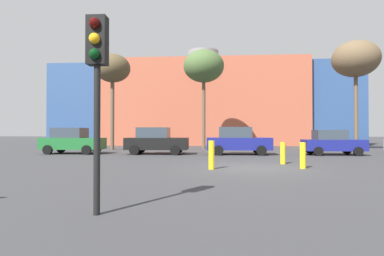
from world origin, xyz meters
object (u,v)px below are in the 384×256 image
(bare_tree_0, at_px, (204,67))
(parked_car_0, at_px, (72,141))
(bollard_yellow_0, at_px, (283,153))
(parked_car_3, at_px, (332,143))
(traffic_light_near_left, at_px, (97,68))
(bollard_yellow_2, at_px, (303,155))
(parked_car_2, at_px, (238,141))
(parked_car_1, at_px, (156,141))
(bollard_yellow_1, at_px, (211,155))
(bare_tree_1, at_px, (112,69))
(bare_tree_2, at_px, (356,60))

(bare_tree_0, bearing_deg, parked_car_0, -141.08)
(bare_tree_0, distance_m, bollard_yellow_0, 15.88)
(parked_car_3, xyz_separation_m, traffic_light_near_left, (-10.00, -15.84, 1.86))
(parked_car_3, distance_m, bollard_yellow_2, 9.09)
(traffic_light_near_left, relative_size, bollard_yellow_0, 3.51)
(parked_car_2, xyz_separation_m, bollard_yellow_2, (2.10, -8.07, -0.39))
(parked_car_1, xyz_separation_m, bollard_yellow_1, (3.90, -8.62, -0.33))
(bollard_yellow_1, height_order, bollard_yellow_2, bollard_yellow_1)
(parked_car_1, height_order, bare_tree_1, bare_tree_1)
(parked_car_2, xyz_separation_m, bare_tree_2, (10.13, 5.27, 6.62))
(bollard_yellow_2, bearing_deg, parked_car_0, 149.50)
(parked_car_1, distance_m, bollard_yellow_0, 9.62)
(bare_tree_2, height_order, bollard_yellow_0, bare_tree_2)
(bollard_yellow_0, bearing_deg, bare_tree_2, 53.78)
(parked_car_1, height_order, bare_tree_2, bare_tree_2)
(bollard_yellow_1, bearing_deg, parked_car_0, 138.96)
(parked_car_3, xyz_separation_m, bollard_yellow_2, (-4.16, -8.07, -0.28))
(bare_tree_0, height_order, bollard_yellow_0, bare_tree_0)
(parked_car_3, relative_size, bollard_yellow_0, 3.70)
(parked_car_1, relative_size, parked_car_2, 0.99)
(parked_car_0, distance_m, parked_car_3, 17.87)
(parked_car_1, height_order, parked_car_3, parked_car_1)
(bollard_yellow_0, bearing_deg, parked_car_2, 104.88)
(parked_car_3, bearing_deg, bollard_yellow_0, -126.15)
(parked_car_1, relative_size, bollard_yellow_0, 4.10)
(bare_tree_2, distance_m, bollard_yellow_1, 19.53)
(parked_car_3, height_order, bollard_yellow_0, parked_car_3)
(parked_car_1, relative_size, bollard_yellow_2, 3.91)
(bare_tree_1, xyz_separation_m, bollard_yellow_1, (8.79, -13.94, -6.45))
(bollard_yellow_0, height_order, bollard_yellow_2, bollard_yellow_2)
(bare_tree_0, height_order, bollard_yellow_2, bare_tree_0)
(parked_car_2, bearing_deg, bollard_yellow_2, -75.42)
(parked_car_0, xyz_separation_m, bollard_yellow_0, (13.28, -6.28, -0.39))
(bare_tree_1, bearing_deg, parked_car_0, -101.83)
(parked_car_3, xyz_separation_m, bare_tree_1, (-16.75, 5.32, 6.21))
(parked_car_0, relative_size, bollard_yellow_2, 3.88)
(parked_car_3, height_order, bare_tree_0, bare_tree_0)
(parked_car_0, bearing_deg, bollard_yellow_2, -30.50)
(bare_tree_1, distance_m, bollard_yellow_0, 18.03)
(parked_car_1, height_order, bare_tree_0, bare_tree_0)
(bare_tree_1, bearing_deg, bare_tree_2, -0.15)
(parked_car_2, relative_size, bare_tree_1, 0.51)
(parked_car_3, distance_m, bollard_yellow_1, 11.74)
(traffic_light_near_left, distance_m, bollard_yellow_1, 7.79)
(bollard_yellow_2, bearing_deg, bare_tree_0, 106.81)
(parked_car_3, bearing_deg, parked_car_1, 180.00)
(bollard_yellow_0, distance_m, bollard_yellow_1, 4.11)
(parked_car_3, relative_size, bare_tree_2, 0.42)
(parked_car_2, distance_m, bollard_yellow_1, 8.80)
(bare_tree_0, distance_m, bollard_yellow_1, 17.42)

